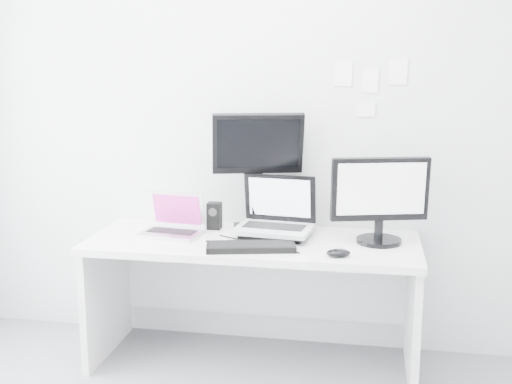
{
  "coord_description": "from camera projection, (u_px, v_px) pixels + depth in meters",
  "views": [
    {
      "loc": [
        0.62,
        -2.08,
        1.68
      ],
      "look_at": [
        0.02,
        1.23,
        1.0
      ],
      "focal_mm": 45.0,
      "sensor_mm": 36.0,
      "label": 1
    }
  ],
  "objects": [
    {
      "name": "samsung_monitor",
      "position": [
        380.0,
        199.0,
        3.39
      ],
      "size": [
        0.57,
        0.37,
        0.48
      ],
      "primitive_type": "cube",
      "rotation": [
        0.0,
        0.0,
        0.27
      ],
      "color": "black",
      "rests_on": "desk"
    },
    {
      "name": "rear_monitor",
      "position": [
        258.0,
        170.0,
        3.65
      ],
      "size": [
        0.54,
        0.32,
        0.7
      ],
      "primitive_type": "cube",
      "rotation": [
        0.0,
        0.0,
        0.27
      ],
      "color": "black",
      "rests_on": "desk"
    },
    {
      "name": "mouse",
      "position": [
        338.0,
        253.0,
        3.19
      ],
      "size": [
        0.14,
        0.1,
        0.04
      ],
      "primitive_type": "ellipsoid",
      "rotation": [
        0.0,
        0.0,
        0.23
      ],
      "color": "black",
      "rests_on": "desk"
    },
    {
      "name": "macbook",
      "position": [
        170.0,
        214.0,
        3.56
      ],
      "size": [
        0.36,
        0.29,
        0.25
      ],
      "primitive_type": "cube",
      "rotation": [
        0.0,
        0.0,
        -0.13
      ],
      "color": "#B3B3B7",
      "rests_on": "desk"
    },
    {
      "name": "wall_note_0",
      "position": [
        343.0,
        73.0,
        3.58
      ],
      "size": [
        0.1,
        0.0,
        0.14
      ],
      "primitive_type": "cube",
      "color": "white",
      "rests_on": "back_wall"
    },
    {
      "name": "back_wall",
      "position": [
        264.0,
        120.0,
        3.72
      ],
      "size": [
        3.6,
        0.0,
        3.6
      ],
      "primitive_type": "plane",
      "rotation": [
        1.57,
        0.0,
        0.0
      ],
      "color": "silver",
      "rests_on": "ground"
    },
    {
      "name": "speaker",
      "position": [
        214.0,
        216.0,
        3.72
      ],
      "size": [
        0.09,
        0.09,
        0.15
      ],
      "primitive_type": "cube",
      "rotation": [
        0.0,
        0.0,
        -0.22
      ],
      "color": "black",
      "rests_on": "desk"
    },
    {
      "name": "desk",
      "position": [
        253.0,
        303.0,
        3.58
      ],
      "size": [
        1.8,
        0.7,
        0.73
      ],
      "primitive_type": "cube",
      "color": "white",
      "rests_on": "ground"
    },
    {
      "name": "wall_note_3",
      "position": [
        366.0,
        110.0,
        3.6
      ],
      "size": [
        0.11,
        0.0,
        0.08
      ],
      "primitive_type": "cube",
      "color": "white",
      "rests_on": "back_wall"
    },
    {
      "name": "wall_note_2",
      "position": [
        398.0,
        72.0,
        3.53
      ],
      "size": [
        0.1,
        0.0,
        0.14
      ],
      "primitive_type": "cube",
      "color": "white",
      "rests_on": "back_wall"
    },
    {
      "name": "keyboard",
      "position": [
        251.0,
        247.0,
        3.31
      ],
      "size": [
        0.48,
        0.26,
        0.03
      ],
      "primitive_type": "cube",
      "rotation": [
        0.0,
        0.0,
        0.22
      ],
      "color": "black",
      "rests_on": "desk"
    },
    {
      "name": "wall_note_1",
      "position": [
        370.0,
        81.0,
        3.56
      ],
      "size": [
        0.09,
        0.0,
        0.13
      ],
      "primitive_type": "cube",
      "color": "white",
      "rests_on": "back_wall"
    },
    {
      "name": "dell_laptop",
      "position": [
        274.0,
        207.0,
        3.52
      ],
      "size": [
        0.45,
        0.37,
        0.34
      ],
      "primitive_type": "cube",
      "rotation": [
        0.0,
        0.0,
        -0.12
      ],
      "color": "silver",
      "rests_on": "desk"
    }
  ]
}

